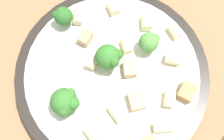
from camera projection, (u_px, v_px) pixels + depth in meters
ground_plane at (112, 78)px, 0.46m from camera, size 2.00×2.00×0.00m
pasta_bowl at (112, 74)px, 0.44m from camera, size 0.30×0.30×0.03m
broccoli_floret_0 at (63, 16)px, 0.44m from camera, size 0.03×0.03×0.04m
broccoli_floret_1 at (65, 102)px, 0.39m from camera, size 0.04×0.04×0.04m
broccoli_floret_2 at (109, 57)px, 0.41m from camera, size 0.04×0.04×0.05m
broccoli_floret_3 at (149, 42)px, 0.42m from camera, size 0.03×0.03×0.04m
rigatoni_0 at (113, 8)px, 0.46m from camera, size 0.03×0.03×0.02m
rigatoni_1 at (173, 59)px, 0.43m from camera, size 0.02×0.03×0.02m
rigatoni_2 at (163, 128)px, 0.40m from camera, size 0.03×0.03×0.01m
rigatoni_3 at (78, 17)px, 0.45m from camera, size 0.03×0.02×0.02m
rigatoni_4 at (124, 45)px, 0.44m from camera, size 0.03×0.03×0.01m
rigatoni_5 at (116, 114)px, 0.40m from camera, size 0.03×0.03×0.01m
rigatoni_6 at (170, 99)px, 0.41m from camera, size 0.03×0.02×0.02m
rigatoni_7 at (146, 22)px, 0.45m from camera, size 0.03×0.03×0.02m
rigatoni_8 at (91, 63)px, 0.43m from camera, size 0.03×0.02×0.02m
rigatoni_9 at (92, 134)px, 0.39m from camera, size 0.02×0.03×0.02m
rigatoni_10 at (174, 31)px, 0.44m from camera, size 0.03×0.03×0.02m
chicken_chunk_0 at (85, 38)px, 0.44m from camera, size 0.02×0.02×0.02m
chicken_chunk_1 at (130, 69)px, 0.42m from camera, size 0.03×0.03×0.02m
chicken_chunk_3 at (137, 101)px, 0.41m from camera, size 0.03×0.03×0.02m
chicken_chunk_4 at (186, 92)px, 0.41m from camera, size 0.03×0.02×0.02m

